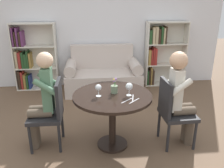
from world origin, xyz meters
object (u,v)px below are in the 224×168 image
at_px(bookshelf_right, 160,52).
at_px(wine_glass_right, 129,87).
at_px(bookshelf_left, 30,59).
at_px(chair_right, 173,110).
at_px(person_right, 181,96).
at_px(wine_glass_left, 98,88).
at_px(person_left, 42,99).
at_px(chair_left, 51,111).
at_px(flower_vase, 114,87).
at_px(couch, 103,76).

bearing_deg(bookshelf_right, wine_glass_right, -114.87).
bearing_deg(bookshelf_left, bookshelf_right, 0.02).
distance_m(chair_right, person_right, 0.21).
bearing_deg(wine_glass_left, person_left, 170.16).
distance_m(bookshelf_left, chair_right, 3.23).
height_order(bookshelf_left, chair_left, bookshelf_left).
xyz_separation_m(chair_right, flower_vase, (-0.75, 0.08, 0.31)).
bearing_deg(person_left, couch, 155.52).
distance_m(person_right, flower_vase, 0.85).
relative_size(bookshelf_right, chair_left, 1.53).
distance_m(wine_glass_left, flower_vase, 0.22).
bearing_deg(bookshelf_right, chair_left, -133.25).
relative_size(bookshelf_left, chair_left, 1.53).
height_order(wine_glass_left, flower_vase, flower_vase).
bearing_deg(person_left, bookshelf_right, 135.52).
relative_size(chair_left, chair_right, 1.00).
distance_m(chair_right, flower_vase, 0.82).
bearing_deg(bookshelf_left, wine_glass_right, -53.72).
distance_m(couch, wine_glass_right, 2.12).
bearing_deg(person_left, wine_glass_right, 82.95).
bearing_deg(bookshelf_left, chair_right, -45.24).
bearing_deg(wine_glass_right, chair_right, 1.41).
distance_m(person_left, wine_glass_left, 0.73).
xyz_separation_m(wine_glass_right, flower_vase, (-0.17, 0.10, -0.04)).
xyz_separation_m(couch, wine_glass_left, (-0.17, -2.03, 0.53)).
bearing_deg(chair_right, chair_left, 83.49).
height_order(person_left, person_right, person_left).
bearing_deg(wine_glass_right, couch, 95.57).
height_order(person_left, wine_glass_left, person_left).
distance_m(person_left, person_right, 1.73).
distance_m(bookshelf_right, wine_glass_left, 2.71).
height_order(couch, wine_glass_left, couch).
bearing_deg(person_right, person_left, 84.11).
bearing_deg(chair_left, bookshelf_left, -161.82).
bearing_deg(wine_glass_left, couch, 85.13).
bearing_deg(person_left, flower_vase, 87.91).
xyz_separation_m(chair_right, wine_glass_right, (-0.58, -0.01, 0.35)).
xyz_separation_m(chair_left, chair_right, (1.56, -0.12, 0.00)).
height_order(bookshelf_left, wine_glass_right, bookshelf_left).
xyz_separation_m(chair_left, wine_glass_right, (0.98, -0.13, 0.35)).
xyz_separation_m(bookshelf_right, person_right, (-0.40, -2.29, -0.04)).
distance_m(person_left, wine_glass_right, 1.09).
relative_size(bookshelf_left, person_left, 1.09).
xyz_separation_m(bookshelf_left, chair_right, (2.27, -2.29, -0.16)).
xyz_separation_m(bookshelf_right, chair_left, (-2.05, -2.18, -0.23)).
bearing_deg(person_right, bookshelf_right, -12.25).
relative_size(wine_glass_right, flower_vase, 0.81).
height_order(couch, person_right, person_right).
height_order(bookshelf_right, flower_vase, bookshelf_right).
distance_m(bookshelf_left, wine_glass_left, 2.66).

